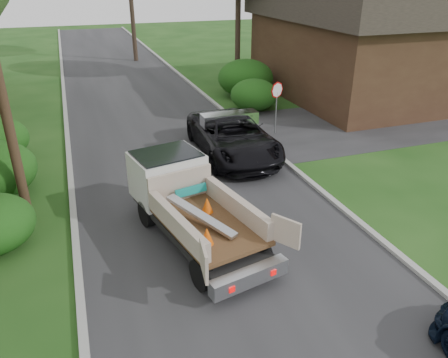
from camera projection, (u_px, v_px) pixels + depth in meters
name	position (u px, v px, depth m)	size (l,w,h in m)	color
ground	(243.00, 265.00, 11.47)	(120.00, 120.00, 0.00)	#194112
road	(162.00, 139.00, 19.98)	(8.00, 90.00, 0.02)	#28282B
side_street	(393.00, 119.00, 22.73)	(16.00, 7.00, 0.02)	#28282B
curb_left	(68.00, 149.00, 18.73)	(0.20, 90.00, 0.12)	#9E9E99
curb_right	(245.00, 129.00, 21.19)	(0.20, 90.00, 0.12)	#9E9E99
stop_sign	(277.00, 97.00, 19.93)	(0.71, 0.32, 2.48)	slate
house_right	(360.00, 42.00, 25.92)	(9.72, 12.96, 6.20)	#3C2418
hedge_right_a	(254.00, 95.00, 23.91)	(2.60, 2.60, 1.70)	#15430F
hedge_right_b	(246.00, 78.00, 26.56)	(3.38, 3.38, 2.21)	#15430F
flatbed_truck	(183.00, 195.00, 12.59)	(3.38, 5.86, 2.09)	black
black_pickup	(233.00, 136.00, 17.98)	(2.77, 6.00, 1.67)	black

